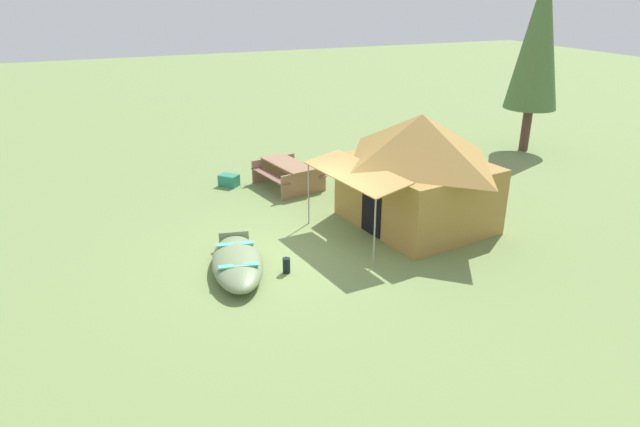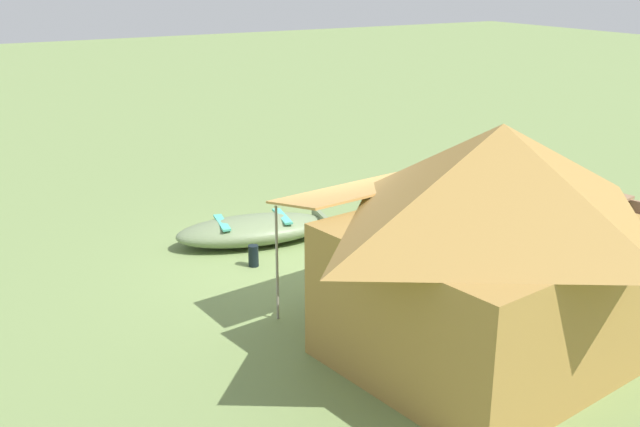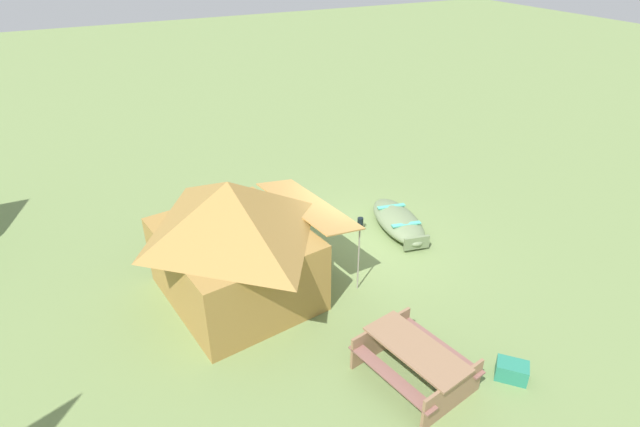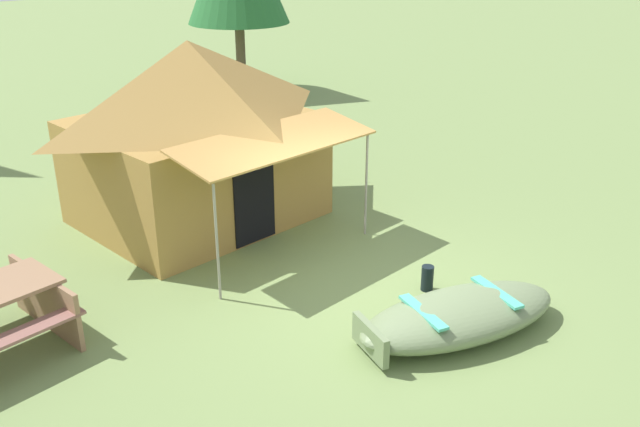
# 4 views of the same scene
# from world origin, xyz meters

# --- Properties ---
(ground_plane) EXTENTS (80.00, 80.00, 0.00)m
(ground_plane) POSITION_xyz_m (0.00, 0.00, 0.00)
(ground_plane) COLOR #728B4E
(beached_rowboat) EXTENTS (2.79, 1.57, 0.46)m
(beached_rowboat) POSITION_xyz_m (0.24, -1.43, 0.24)
(beached_rowboat) COLOR #6F8159
(beached_rowboat) RESTS_ON ground_plane
(canvas_cabin_tent) EXTENTS (4.05, 4.45, 2.87)m
(canvas_cabin_tent) POSITION_xyz_m (-0.56, 3.53, 1.49)
(canvas_cabin_tent) COLOR #A37B3B
(canvas_cabin_tent) RESTS_ON ground_plane
(picnic_table) EXTENTS (2.24, 1.88, 0.78)m
(picnic_table) POSITION_xyz_m (-4.47, 1.43, 0.50)
(picnic_table) COLOR #926D4F
(picnic_table) RESTS_ON ground_plane
(cooler_box) EXTENTS (0.68, 0.67, 0.35)m
(cooler_box) POSITION_xyz_m (-5.28, -0.22, 0.18)
(cooler_box) COLOR #298367
(cooler_box) RESTS_ON ground_plane
(fuel_can) EXTENTS (0.20, 0.20, 0.35)m
(fuel_can) POSITION_xyz_m (0.69, -0.47, 0.17)
(fuel_can) COLOR black
(fuel_can) RESTS_ON ground_plane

